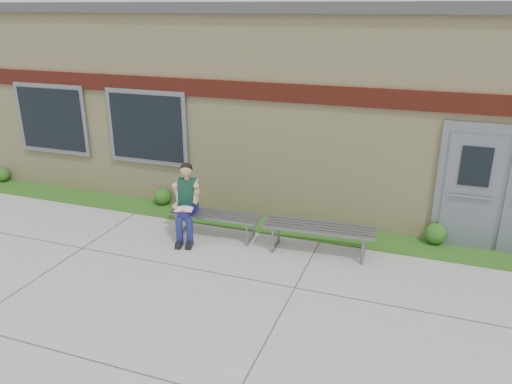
% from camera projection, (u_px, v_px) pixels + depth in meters
% --- Properties ---
extents(ground, '(80.00, 80.00, 0.00)m').
position_uv_depth(ground, '(223.00, 292.00, 7.66)').
color(ground, '#9E9E99').
rests_on(ground, ground).
extents(grass_strip, '(16.00, 0.80, 0.02)m').
position_uv_depth(grass_strip, '(275.00, 226.00, 9.94)').
color(grass_strip, '#265115').
rests_on(grass_strip, ground).
extents(school_building, '(16.20, 6.22, 4.20)m').
position_uv_depth(school_building, '(318.00, 94.00, 12.20)').
color(school_building, beige).
rests_on(school_building, ground).
extents(bench_left, '(1.76, 0.55, 0.45)m').
position_uv_depth(bench_left, '(215.00, 219.00, 9.42)').
color(bench_left, slate).
rests_on(bench_left, ground).
extents(bench_right, '(1.99, 0.68, 0.51)m').
position_uv_depth(bench_right, '(319.00, 232.00, 8.77)').
color(bench_right, slate).
rests_on(bench_right, ground).
extents(girl, '(0.61, 0.91, 1.42)m').
position_uv_depth(girl, '(186.00, 201.00, 9.26)').
color(girl, navy).
rests_on(girl, ground).
extents(shrub_west, '(0.34, 0.34, 0.34)m').
position_uv_depth(shrub_west, '(3.00, 175.00, 12.39)').
color(shrub_west, '#265115').
rests_on(shrub_west, grass_strip).
extents(shrub_mid, '(0.37, 0.37, 0.37)m').
position_uv_depth(shrub_mid, '(162.00, 196.00, 10.95)').
color(shrub_mid, '#265115').
rests_on(shrub_mid, grass_strip).
extents(shrub_east, '(0.39, 0.39, 0.39)m').
position_uv_depth(shrub_east, '(436.00, 233.00, 9.13)').
color(shrub_east, '#265115').
rests_on(shrub_east, grass_strip).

